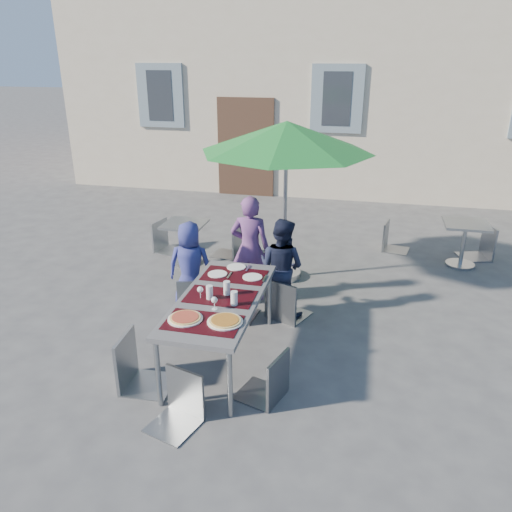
% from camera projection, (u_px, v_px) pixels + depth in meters
% --- Properties ---
extents(ground, '(90.00, 90.00, 0.00)m').
position_uv_depth(ground, '(257.00, 411.00, 4.60)').
color(ground, '#444446').
rests_on(ground, ground).
extents(dining_table, '(0.80, 1.85, 0.76)m').
position_uv_depth(dining_table, '(220.00, 301.00, 5.13)').
color(dining_table, '#414246').
rests_on(dining_table, ground).
extents(pizza_near_left, '(0.33, 0.33, 0.03)m').
position_uv_depth(pizza_near_left, '(185.00, 318.00, 4.66)').
color(pizza_near_left, white).
rests_on(pizza_near_left, dining_table).
extents(pizza_near_right, '(0.33, 0.33, 0.03)m').
position_uv_depth(pizza_near_right, '(225.00, 321.00, 4.61)').
color(pizza_near_right, white).
rests_on(pizza_near_right, dining_table).
extents(glassware, '(0.44, 0.40, 0.15)m').
position_uv_depth(glassware, '(220.00, 293.00, 5.01)').
color(glassware, silver).
rests_on(glassware, dining_table).
extents(place_settings, '(0.66, 0.46, 0.01)m').
position_uv_depth(place_settings, '(236.00, 273.00, 5.66)').
color(place_settings, white).
rests_on(place_settings, dining_table).
extents(child_0, '(0.61, 0.45, 1.15)m').
position_uv_depth(child_0, '(190.00, 266.00, 6.30)').
color(child_0, navy).
rests_on(child_0, ground).
extents(child_1, '(0.53, 0.36, 1.42)m').
position_uv_depth(child_1, '(250.00, 248.00, 6.51)').
color(child_1, '#653976').
rests_on(child_1, ground).
extents(child_2, '(0.69, 0.54, 1.25)m').
position_uv_depth(child_2, '(281.00, 267.00, 6.15)').
color(child_2, '#171C34').
rests_on(child_2, ground).
extents(chair_0, '(0.56, 0.57, 1.02)m').
position_uv_depth(chair_0, '(195.00, 273.00, 6.05)').
color(chair_0, gray).
rests_on(chair_0, ground).
extents(chair_1, '(0.46, 0.46, 0.96)m').
position_uv_depth(chair_1, '(235.00, 278.00, 6.00)').
color(chair_1, gray).
rests_on(chair_1, ground).
extents(chair_2, '(0.58, 0.59, 1.00)m').
position_uv_depth(chair_2, '(286.00, 275.00, 6.00)').
color(chair_2, gray).
rests_on(chair_2, ground).
extents(chair_3, '(0.49, 0.49, 1.04)m').
position_uv_depth(chair_3, '(133.00, 331.00, 4.75)').
color(chair_3, gray).
rests_on(chair_3, ground).
extents(chair_4, '(0.52, 0.52, 0.93)m').
position_uv_depth(chair_4, '(269.00, 350.00, 4.58)').
color(chair_4, gray).
rests_on(chair_4, ground).
extents(chair_5, '(0.50, 0.50, 0.91)m').
position_uv_depth(chair_5, '(177.00, 371.00, 4.29)').
color(chair_5, gray).
rests_on(chair_5, ground).
extents(patio_umbrella, '(2.37, 2.37, 2.25)m').
position_uv_depth(patio_umbrella, '(287.00, 138.00, 6.64)').
color(patio_umbrella, '#ADB0B5').
rests_on(patio_umbrella, ground).
extents(cafe_table_0, '(0.62, 0.62, 0.66)m').
position_uv_depth(cafe_table_0, '(185.00, 238.00, 7.73)').
color(cafe_table_0, '#ADB0B5').
rests_on(cafe_table_0, ground).
extents(bg_chair_l_0, '(0.51, 0.50, 0.96)m').
position_uv_depth(bg_chair_l_0, '(164.00, 218.00, 8.20)').
color(bg_chair_l_0, '#92979D').
rests_on(bg_chair_l_0, ground).
extents(bg_chair_r_0, '(0.48, 0.48, 0.97)m').
position_uv_depth(bg_chair_r_0, '(232.00, 223.00, 7.97)').
color(bg_chair_r_0, gray).
rests_on(bg_chair_r_0, ground).
extents(cafe_table_1, '(0.65, 0.65, 0.70)m').
position_uv_depth(cafe_table_1, '(464.00, 238.00, 7.63)').
color(cafe_table_1, '#ADB0B5').
rests_on(cafe_table_1, ground).
extents(bg_chair_l_1, '(0.47, 0.47, 0.90)m').
position_uv_depth(bg_chair_l_1, '(393.00, 220.00, 8.25)').
color(bg_chair_l_1, gray).
rests_on(bg_chair_l_1, ground).
extents(bg_chair_r_1, '(0.56, 0.55, 1.01)m').
position_uv_depth(bg_chair_r_1, '(485.00, 222.00, 7.89)').
color(bg_chair_r_1, gray).
rests_on(bg_chair_r_1, ground).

